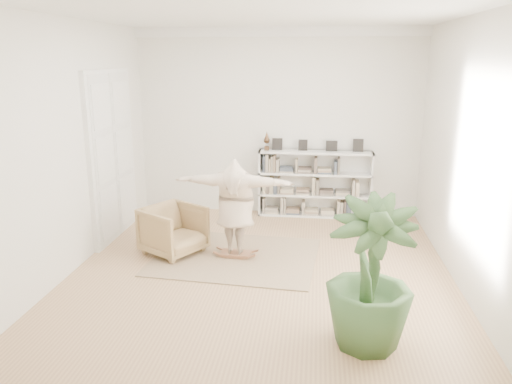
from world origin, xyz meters
The scene contains 9 objects.
floor centered at (0.00, 0.00, 0.00)m, with size 6.00×6.00×0.00m, color #A07852.
room_shell centered at (0.00, 2.94, 3.51)m, with size 6.00×6.00×6.00m.
doors centered at (-2.70, 1.30, 1.40)m, with size 0.09×1.78×2.92m.
bookshelf centered at (0.74, 2.82, 0.64)m, with size 2.20×0.35×1.64m.
armchair centered at (-1.46, 0.56, 0.39)m, with size 0.83×0.86×0.78m, color tan.
rug centered at (-0.45, 0.50, 0.01)m, with size 2.50×2.00×0.02m, color tan.
rocker_board centered at (-0.45, 0.50, 0.06)m, with size 0.49×0.32×0.10m.
person centered at (-0.45, 0.50, 0.87)m, with size 1.84×0.50×1.49m, color #C8B096.
houseplant centered at (1.36, -1.76, 0.83)m, with size 0.93×0.93×1.66m, color #36572B.
Camera 1 is at (0.74, -6.73, 3.05)m, focal length 35.00 mm.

